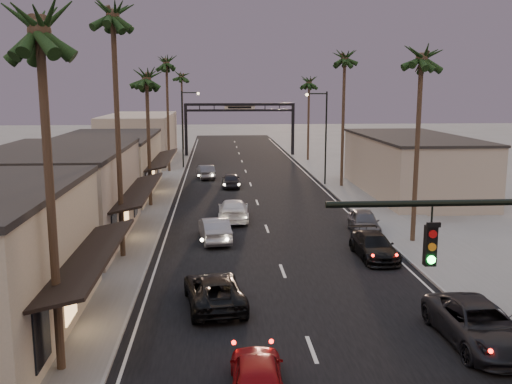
{
  "coord_description": "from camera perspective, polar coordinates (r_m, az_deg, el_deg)",
  "views": [
    {
      "loc": [
        -3.38,
        -9.05,
        9.32
      ],
      "look_at": [
        -0.73,
        28.18,
        2.5
      ],
      "focal_mm": 40.0,
      "sensor_mm": 36.0,
      "label": 1
    }
  ],
  "objects": [
    {
      "name": "ground",
      "position": [
        50.04,
        -0.13,
        -0.38
      ],
      "size": [
        200.0,
        200.0,
        0.0
      ],
      "primitive_type": "plane",
      "color": "slate",
      "rests_on": "ground"
    },
    {
      "name": "road",
      "position": [
        54.95,
        -0.49,
        0.6
      ],
      "size": [
        14.0,
        120.0,
        0.02
      ],
      "primitive_type": "cube",
      "color": "black",
      "rests_on": "ground"
    },
    {
      "name": "sidewalk_left",
      "position": [
        62.05,
        -9.7,
        1.63
      ],
      "size": [
        5.0,
        92.0,
        0.12
      ],
      "primitive_type": "cube",
      "color": "slate",
      "rests_on": "ground"
    },
    {
      "name": "sidewalk_right",
      "position": [
        63.07,
        7.75,
        1.82
      ],
      "size": [
        5.0,
        92.0,
        0.12
      ],
      "primitive_type": "cube",
      "color": "slate",
      "rests_on": "ground"
    },
    {
      "name": "storefront_mid",
      "position": [
        36.93,
        -19.11,
        -0.47
      ],
      "size": [
        8.0,
        14.0,
        5.5
      ],
      "primitive_type": "cube",
      "color": "#A59984",
      "rests_on": "ground"
    },
    {
      "name": "storefront_far",
      "position": [
        52.39,
        -14.64,
        2.54
      ],
      "size": [
        8.0,
        16.0,
        5.0
      ],
      "primitive_type": "cube",
      "color": "tan",
      "rests_on": "ground"
    },
    {
      "name": "storefront_dist",
      "position": [
        74.94,
        -11.49,
        5.31
      ],
      "size": [
        8.0,
        20.0,
        6.0
      ],
      "primitive_type": "cube",
      "color": "#A59984",
      "rests_on": "ground"
    },
    {
      "name": "building_right",
      "position": [
        52.48,
        15.31,
        2.52
      ],
      "size": [
        8.0,
        18.0,
        5.0
      ],
      "primitive_type": "cube",
      "color": "#A59984",
      "rests_on": "ground"
    },
    {
      "name": "arch",
      "position": [
        79.21,
        -1.64,
        7.61
      ],
      "size": [
        15.2,
        0.4,
        7.27
      ],
      "color": "black",
      "rests_on": "ground"
    },
    {
      "name": "streetlight_right",
      "position": [
        55.16,
        6.73,
        6.14
      ],
      "size": [
        2.13,
        0.3,
        9.0
      ],
      "color": "black",
      "rests_on": "ground"
    },
    {
      "name": "streetlight_left",
      "position": [
        67.26,
        -7.14,
        6.88
      ],
      "size": [
        2.13,
        0.3,
        9.0
      ],
      "color": "black",
      "rests_on": "ground"
    },
    {
      "name": "palm_la",
      "position": [
        18.91,
        -20.94,
        16.15
      ],
      "size": [
        3.2,
        3.2,
        13.2
      ],
      "color": "#38281C",
      "rests_on": "ground"
    },
    {
      "name": "palm_lb",
      "position": [
        31.74,
        -14.17,
        17.41
      ],
      "size": [
        3.2,
        3.2,
        15.2
      ],
      "color": "#38281C",
      "rests_on": "ground"
    },
    {
      "name": "palm_lc",
      "position": [
        45.36,
        -10.91,
        11.63
      ],
      "size": [
        3.2,
        3.2,
        12.2
      ],
      "color": "#38281C",
      "rests_on": "ground"
    },
    {
      "name": "palm_ld",
      "position": [
        64.33,
        -8.96,
        12.99
      ],
      "size": [
        3.2,
        3.2,
        14.2
      ],
      "color": "#38281C",
      "rests_on": "ground"
    },
    {
      "name": "palm_ra",
      "position": [
        35.21,
        16.27,
        13.41
      ],
      "size": [
        3.2,
        3.2,
        13.2
      ],
      "color": "#38281C",
      "rests_on": "ground"
    },
    {
      "name": "palm_rb",
      "position": [
        54.47,
        8.88,
        13.5
      ],
      "size": [
        3.2,
        3.2,
        14.2
      ],
      "color": "#38281C",
      "rests_on": "ground"
    },
    {
      "name": "palm_rc",
      "position": [
        74.03,
        5.34,
        11.2
      ],
      "size": [
        3.2,
        3.2,
        12.2
      ],
      "color": "#38281C",
      "rests_on": "ground"
    },
    {
      "name": "palm_far",
      "position": [
        87.21,
        -7.47,
        11.67
      ],
      "size": [
        3.2,
        3.2,
        13.2
      ],
      "color": "#38281C",
      "rests_on": "ground"
    },
    {
      "name": "oncoming_red",
      "position": [
        18.25,
        0.11,
        -17.82
      ],
      "size": [
        1.8,
        4.17,
        1.4
      ],
      "primitive_type": "imported",
      "rotation": [
        0.0,
        0.0,
        3.1
      ],
      "color": "maroon",
      "rests_on": "ground"
    },
    {
      "name": "oncoming_pickup",
      "position": [
        25.04,
        -4.21,
        -9.81
      ],
      "size": [
        2.97,
        5.29,
        1.4
      ],
      "primitive_type": "imported",
      "rotation": [
        0.0,
        0.0,
        3.27
      ],
      "color": "black",
      "rests_on": "ground"
    },
    {
      "name": "oncoming_silver",
      "position": [
        35.28,
        -4.17,
        -3.72
      ],
      "size": [
        2.16,
        4.74,
        1.51
      ],
      "primitive_type": "imported",
      "rotation": [
        0.0,
        0.0,
        3.27
      ],
      "color": "gray",
      "rests_on": "ground"
    },
    {
      "name": "oncoming_white",
      "position": [
        40.66,
        -2.28,
        -1.81
      ],
      "size": [
        2.26,
        5.28,
        1.52
      ],
      "primitive_type": "imported",
      "rotation": [
        0.0,
        0.0,
        3.11
      ],
      "color": "silver",
      "rests_on": "ground"
    },
    {
      "name": "oncoming_dgrey",
      "position": [
        54.11,
        -2.52,
        1.18
      ],
      "size": [
        1.67,
        4.09,
        1.39
      ],
      "primitive_type": "imported",
      "rotation": [
        0.0,
        0.0,
        3.14
      ],
      "color": "black",
      "rests_on": "ground"
    },
    {
      "name": "oncoming_grey_far",
      "position": [
        59.76,
        -5.03,
        2.04
      ],
      "size": [
        2.09,
        4.49,
        1.42
      ],
      "primitive_type": "imported",
      "rotation": [
        0.0,
        0.0,
        3.28
      ],
      "color": "#4A4A4F",
      "rests_on": "ground"
    },
    {
      "name": "curbside_near",
      "position": [
        22.98,
        21.42,
        -12.25
      ],
      "size": [
        2.69,
        5.58,
        1.53
      ],
      "primitive_type": "imported",
      "rotation": [
        0.0,
        0.0,
        0.03
      ],
      "color": "black",
      "rests_on": "ground"
    },
    {
      "name": "curbside_black",
      "position": [
        32.4,
        11.7,
        -5.32
      ],
      "size": [
        2.07,
        4.79,
        1.37
      ],
      "primitive_type": "imported",
      "rotation": [
        0.0,
        0.0,
        0.03
      ],
      "color": "black",
      "rests_on": "ground"
    },
    {
      "name": "curbside_grey",
      "position": [
        37.75,
        10.75,
        -2.95
      ],
      "size": [
        2.2,
        4.56,
        1.5
      ],
      "primitive_type": "imported",
      "rotation": [
        0.0,
        0.0,
        -0.1
      ],
      "color": "#47474C",
      "rests_on": "ground"
    }
  ]
}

